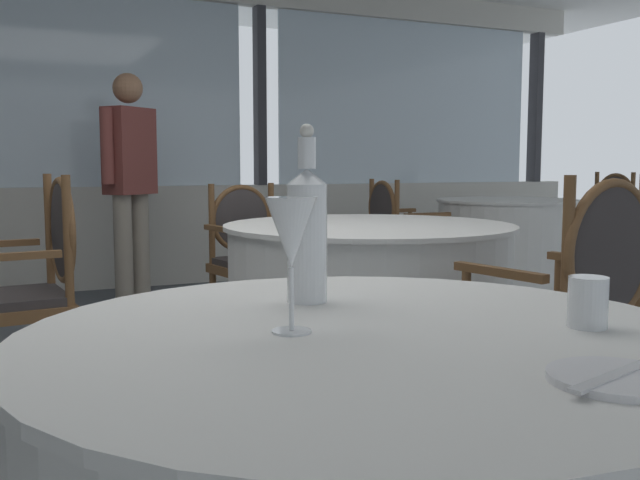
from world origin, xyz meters
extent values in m
plane|color=#4C5156|center=(0.00, 0.00, 0.00)|extent=(13.00, 13.00, 0.00)
cube|color=beige|center=(0.00, 3.61, 0.42)|extent=(10.00, 0.12, 0.85)
cube|color=silver|center=(0.00, 3.63, 1.64)|extent=(2.76, 0.02, 1.57)
cube|color=silver|center=(3.13, 3.63, 1.64)|extent=(2.76, 0.02, 1.57)
cube|color=#333338|center=(1.57, 3.61, 1.64)|extent=(0.08, 0.14, 1.57)
cube|color=#333338|center=(4.70, 3.61, 1.64)|extent=(0.08, 0.14, 1.57)
cylinder|color=white|center=(-0.06, -1.50, 0.75)|extent=(1.13, 1.13, 0.02)
cylinder|color=white|center=(0.09, -1.87, 0.77)|extent=(0.17, 0.17, 0.01)
cube|color=silver|center=(0.09, -1.87, 0.77)|extent=(0.20, 0.08, 0.00)
cylinder|color=white|center=(-0.05, -1.23, 0.88)|extent=(0.08, 0.08, 0.23)
cone|color=white|center=(-0.05, -1.23, 1.01)|extent=(0.08, 0.08, 0.03)
cylinder|color=white|center=(-0.05, -1.23, 1.05)|extent=(0.04, 0.04, 0.06)
sphere|color=silver|center=(-0.05, -1.23, 1.09)|extent=(0.03, 0.03, 0.03)
cylinder|color=white|center=(-0.18, -1.46, 0.76)|extent=(0.06, 0.06, 0.00)
cylinder|color=white|center=(-0.18, -1.46, 0.81)|extent=(0.01, 0.01, 0.10)
cone|color=white|center=(-0.18, -1.46, 0.92)|extent=(0.08, 0.08, 0.11)
cylinder|color=white|center=(0.28, -1.63, 0.80)|extent=(0.06, 0.06, 0.08)
cylinder|color=white|center=(0.93, 0.35, 0.75)|extent=(1.33, 1.33, 0.02)
cylinder|color=white|center=(0.93, 0.35, 0.37)|extent=(1.29, 1.29, 0.74)
cube|color=brown|center=(1.12, -0.64, 0.44)|extent=(0.54, 0.54, 0.05)
cube|color=#383333|center=(1.12, -0.64, 0.48)|extent=(0.49, 0.49, 0.04)
cylinder|color=brown|center=(0.88, -0.48, 0.21)|extent=(0.04, 0.04, 0.41)
cylinder|color=brown|center=(1.28, -0.40, 0.21)|extent=(0.04, 0.04, 0.41)
cylinder|color=brown|center=(0.96, -0.87, 0.21)|extent=(0.04, 0.04, 0.41)
cylinder|color=brown|center=(1.35, -0.80, 0.21)|extent=(0.04, 0.04, 0.41)
cylinder|color=brown|center=(0.96, -0.87, 0.73)|extent=(0.04, 0.04, 0.53)
ellipsoid|color=#383333|center=(1.16, -0.85, 0.76)|extent=(0.39, 0.12, 0.45)
torus|color=brown|center=(1.16, -0.85, 0.76)|extent=(0.46, 0.12, 0.46)
cube|color=brown|center=(0.87, -0.66, 0.68)|extent=(0.10, 0.37, 0.03)
cylinder|color=brown|center=(0.84, -0.52, 0.57)|extent=(0.03, 0.03, 0.22)
cube|color=brown|center=(1.36, -0.57, 0.68)|extent=(0.10, 0.37, 0.03)
cylinder|color=brown|center=(1.33, -0.43, 0.57)|extent=(0.03, 0.03, 0.22)
cube|color=brown|center=(0.75, 1.34, 0.43)|extent=(0.54, 0.54, 0.05)
cube|color=#383333|center=(0.75, 1.34, 0.47)|extent=(0.49, 0.49, 0.04)
cylinder|color=brown|center=(0.98, 1.18, 0.20)|extent=(0.04, 0.04, 0.41)
cylinder|color=brown|center=(0.59, 1.10, 0.20)|extent=(0.04, 0.04, 0.41)
cylinder|color=brown|center=(0.91, 1.57, 0.20)|extent=(0.04, 0.04, 0.41)
cylinder|color=brown|center=(0.52, 1.50, 0.20)|extent=(0.04, 0.04, 0.41)
cylinder|color=brown|center=(0.91, 1.57, 0.69)|extent=(0.04, 0.04, 0.46)
cylinder|color=brown|center=(0.52, 1.50, 0.69)|extent=(0.04, 0.04, 0.46)
ellipsoid|color=#383333|center=(0.71, 1.55, 0.71)|extent=(0.39, 0.12, 0.39)
torus|color=brown|center=(0.71, 1.55, 0.71)|extent=(0.40, 0.10, 0.40)
cube|color=brown|center=(1.00, 1.36, 0.68)|extent=(0.10, 0.37, 0.03)
cylinder|color=brown|center=(1.03, 1.22, 0.57)|extent=(0.03, 0.03, 0.22)
cube|color=brown|center=(0.51, 1.27, 0.68)|extent=(0.10, 0.37, 0.03)
cylinder|color=brown|center=(0.53, 1.13, 0.57)|extent=(0.03, 0.03, 0.22)
cube|color=brown|center=(-0.58, 0.65, 0.44)|extent=(0.51, 0.51, 0.05)
cube|color=#383333|center=(-0.58, 0.65, 0.48)|extent=(0.47, 0.47, 0.04)
cylinder|color=brown|center=(-0.36, 0.48, 0.21)|extent=(0.04, 0.04, 0.41)
cylinder|color=brown|center=(-0.40, 0.87, 0.21)|extent=(0.04, 0.04, 0.41)
cylinder|color=brown|center=(-0.36, 0.48, 0.73)|extent=(0.04, 0.04, 0.53)
cylinder|color=brown|center=(-0.40, 0.87, 0.73)|extent=(0.04, 0.04, 0.53)
ellipsoid|color=#383333|center=(-0.36, 0.68, 0.75)|extent=(0.09, 0.39, 0.44)
torus|color=brown|center=(-0.36, 0.68, 0.75)|extent=(0.08, 0.45, 0.45)
cube|color=brown|center=(-0.57, 0.40, 0.68)|extent=(0.37, 0.08, 0.03)
cylinder|color=white|center=(3.04, 1.99, 0.75)|extent=(1.10, 1.10, 0.02)
cylinder|color=white|center=(3.04, 1.99, 0.37)|extent=(1.06, 1.06, 0.74)
cube|color=brown|center=(3.93, 1.96, 0.45)|extent=(0.48, 0.48, 0.05)
cube|color=#383333|center=(3.93, 1.96, 0.49)|extent=(0.44, 0.44, 0.04)
cylinder|color=brown|center=(3.72, 1.76, 0.21)|extent=(0.04, 0.04, 0.42)
cylinder|color=brown|center=(3.74, 2.16, 0.21)|extent=(0.04, 0.04, 0.42)
cylinder|color=brown|center=(4.12, 1.75, 0.21)|extent=(0.04, 0.04, 0.42)
cylinder|color=brown|center=(4.14, 2.15, 0.21)|extent=(0.04, 0.04, 0.42)
cylinder|color=brown|center=(4.12, 1.75, 0.72)|extent=(0.04, 0.04, 0.50)
cylinder|color=brown|center=(4.14, 2.15, 0.72)|extent=(0.04, 0.04, 0.50)
ellipsoid|color=#383333|center=(4.15, 1.95, 0.75)|extent=(0.06, 0.39, 0.42)
torus|color=brown|center=(4.15, 1.95, 0.75)|extent=(0.05, 0.43, 0.43)
cube|color=brown|center=(3.90, 1.71, 0.69)|extent=(0.37, 0.05, 0.03)
cylinder|color=brown|center=(3.76, 1.71, 0.58)|extent=(0.03, 0.03, 0.22)
cube|color=brown|center=(3.92, 2.21, 0.69)|extent=(0.37, 0.05, 0.03)
cylinder|color=brown|center=(3.78, 2.21, 0.58)|extent=(0.03, 0.03, 0.22)
cube|color=brown|center=(2.15, 2.02, 0.43)|extent=(0.48, 0.48, 0.05)
cube|color=#383333|center=(2.15, 2.02, 0.48)|extent=(0.44, 0.44, 0.04)
cylinder|color=brown|center=(2.36, 2.21, 0.20)|extent=(0.04, 0.04, 0.41)
cylinder|color=brown|center=(2.35, 1.81, 0.20)|extent=(0.04, 0.04, 0.41)
cylinder|color=brown|center=(1.96, 2.23, 0.20)|extent=(0.04, 0.04, 0.41)
cylinder|color=brown|center=(1.95, 1.83, 0.20)|extent=(0.04, 0.04, 0.41)
cylinder|color=brown|center=(1.96, 2.23, 0.69)|extent=(0.04, 0.04, 0.47)
cylinder|color=brown|center=(1.95, 1.83, 0.69)|extent=(0.04, 0.04, 0.47)
ellipsoid|color=#383333|center=(1.94, 2.03, 0.71)|extent=(0.06, 0.39, 0.39)
torus|color=brown|center=(1.94, 2.03, 0.71)|extent=(0.05, 0.41, 0.41)
cube|color=brown|center=(2.18, 2.27, 0.68)|extent=(0.37, 0.05, 0.03)
cylinder|color=brown|center=(2.32, 2.26, 0.57)|extent=(0.03, 0.03, 0.22)
cube|color=brown|center=(2.17, 1.77, 0.68)|extent=(0.37, 0.05, 0.03)
cylinder|color=brown|center=(2.31, 1.76, 0.57)|extent=(0.03, 0.03, 0.22)
cylinder|color=gray|center=(0.19, 2.67, 0.41)|extent=(0.13, 0.13, 0.82)
cylinder|color=gray|center=(0.34, 2.78, 0.41)|extent=(0.13, 0.13, 0.82)
cube|color=brown|center=(0.26, 2.73, 1.13)|extent=(0.41, 0.38, 0.61)
sphere|color=#9E7051|center=(0.26, 2.73, 1.57)|extent=(0.21, 0.21, 0.21)
cylinder|color=brown|center=(0.09, 2.59, 1.16)|extent=(0.09, 0.09, 0.52)
cylinder|color=brown|center=(0.44, 2.86, 1.16)|extent=(0.09, 0.09, 0.52)
camera|label=1|loc=(-0.59, -2.50, 1.03)|focal=39.92mm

